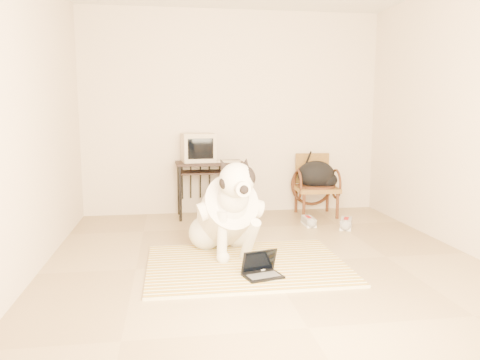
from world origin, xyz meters
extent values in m
plane|color=#9A835E|center=(0.00, 0.00, 0.00)|extent=(4.50, 4.50, 0.00)
plane|color=beige|center=(0.00, 2.25, 1.35)|extent=(4.50, 0.00, 4.50)
plane|color=beige|center=(0.00, -2.25, 1.35)|extent=(4.50, 0.00, 4.50)
plane|color=beige|center=(-2.00, 0.00, 1.35)|extent=(0.00, 4.50, 4.50)
plane|color=beige|center=(2.00, 0.00, 1.35)|extent=(0.00, 4.50, 4.50)
cube|color=#C58920|center=(-0.19, -0.59, 0.01)|extent=(1.77, 0.28, 0.02)
cube|color=#3E7030|center=(-0.19, -0.32, 0.01)|extent=(1.77, 0.28, 0.02)
cube|color=#643E77|center=(-0.19, -0.05, 0.01)|extent=(1.77, 0.28, 0.02)
cube|color=gold|center=(-0.19, 0.22, 0.01)|extent=(1.77, 0.28, 0.02)
cube|color=beige|center=(-0.19, 0.49, 0.01)|extent=(1.77, 0.28, 0.02)
sphere|color=silver|center=(-0.51, 0.51, 0.17)|extent=(0.34, 0.34, 0.34)
sphere|color=silver|center=(-0.19, 0.55, 0.17)|extent=(0.34, 0.34, 0.34)
ellipsoid|color=silver|center=(-0.35, 0.52, 0.20)|extent=(0.42, 0.38, 0.35)
ellipsoid|color=silver|center=(-0.32, 0.31, 0.43)|extent=(0.53, 0.83, 0.74)
cylinder|color=white|center=(-0.32, 0.33, 0.43)|extent=(0.59, 0.73, 0.68)
sphere|color=silver|center=(-0.29, 0.10, 0.60)|extent=(0.29, 0.29, 0.29)
sphere|color=silver|center=(-0.27, -0.01, 0.78)|extent=(0.32, 0.32, 0.32)
ellipsoid|color=black|center=(-0.23, -0.01, 0.80)|extent=(0.24, 0.27, 0.23)
cylinder|color=silver|center=(-0.26, -0.15, 0.73)|extent=(0.15, 0.18, 0.13)
sphere|color=black|center=(-0.24, -0.24, 0.73)|extent=(0.08, 0.08, 0.08)
cone|color=black|center=(-0.39, 0.04, 0.90)|extent=(0.15, 0.17, 0.20)
cone|color=black|center=(-0.18, 0.07, 0.90)|extent=(0.16, 0.17, 0.20)
torus|color=white|center=(-0.29, 0.08, 0.65)|extent=(0.29, 0.18, 0.25)
cylinder|color=silver|center=(-0.40, 0.07, 0.25)|extent=(0.11, 0.15, 0.47)
cylinder|color=silver|center=(-0.16, -0.04, 0.23)|extent=(0.15, 0.43, 0.48)
sphere|color=silver|center=(-0.39, 0.04, 0.06)|extent=(0.12, 0.12, 0.12)
sphere|color=silver|center=(-0.10, -0.25, 0.06)|extent=(0.13, 0.13, 0.13)
cone|color=black|center=(-0.41, 0.81, 0.06)|extent=(0.28, 0.46, 0.12)
cube|color=black|center=(-0.11, -0.42, 0.03)|extent=(0.35, 0.29, 0.02)
cube|color=#4D4D4F|center=(-0.11, -0.42, 0.04)|extent=(0.28, 0.19, 0.00)
cube|color=black|center=(-0.13, -0.34, 0.14)|extent=(0.31, 0.15, 0.20)
cube|color=black|center=(-0.13, -0.35, 0.14)|extent=(0.28, 0.13, 0.18)
cube|color=black|center=(-0.34, 1.98, 0.71)|extent=(0.88, 0.51, 0.03)
cube|color=black|center=(-0.34, 1.93, 0.60)|extent=(0.78, 0.41, 0.02)
cylinder|color=black|center=(-0.73, 1.76, 0.35)|extent=(0.03, 0.03, 0.70)
cylinder|color=black|center=(-0.74, 2.17, 0.35)|extent=(0.03, 0.03, 0.70)
cylinder|color=black|center=(0.06, 1.79, 0.35)|extent=(0.03, 0.03, 0.70)
cylinder|color=black|center=(0.05, 2.19, 0.35)|extent=(0.03, 0.03, 0.70)
cube|color=#BCAC93|center=(-0.48, 2.04, 0.91)|extent=(0.44, 0.42, 0.37)
cube|color=black|center=(-0.47, 1.84, 0.91)|extent=(0.32, 0.04, 0.26)
cube|color=#BCAC93|center=(-0.13, 1.91, 0.74)|extent=(0.38, 0.23, 0.02)
cube|color=#4D4D4F|center=(-0.20, 1.94, 0.21)|extent=(0.32, 0.48, 0.42)
cube|color=#A8A8AC|center=(-0.27, 1.73, 0.21)|extent=(0.17, 0.07, 0.40)
cube|color=olive|center=(1.06, 1.84, 0.36)|extent=(0.55, 0.54, 0.06)
cylinder|color=black|center=(1.06, 1.84, 0.40)|extent=(0.50, 0.50, 0.04)
cube|color=olive|center=(1.07, 2.07, 0.61)|extent=(0.46, 0.06, 0.41)
cylinder|color=black|center=(0.83, 1.62, 0.17)|extent=(0.04, 0.04, 0.33)
cylinder|color=black|center=(0.85, 2.07, 0.17)|extent=(0.04, 0.04, 0.33)
cylinder|color=black|center=(1.27, 1.61, 0.17)|extent=(0.04, 0.04, 0.33)
cylinder|color=black|center=(1.29, 2.05, 0.17)|extent=(0.04, 0.04, 0.33)
ellipsoid|color=black|center=(1.05, 1.84, 0.55)|extent=(0.49, 0.40, 0.36)
ellipsoid|color=black|center=(1.18, 1.80, 0.48)|extent=(0.30, 0.25, 0.21)
cube|color=silver|center=(0.80, 1.32, 0.01)|extent=(0.12, 0.29, 0.03)
cube|color=gray|center=(0.80, 1.32, 0.05)|extent=(0.11, 0.28, 0.09)
cube|color=maroon|center=(0.80, 1.32, 0.09)|extent=(0.05, 0.15, 0.02)
cube|color=silver|center=(1.21, 1.13, 0.01)|extent=(0.25, 0.34, 0.03)
cube|color=gray|center=(1.21, 1.13, 0.06)|extent=(0.24, 0.33, 0.10)
cube|color=maroon|center=(1.21, 1.13, 0.10)|extent=(0.12, 0.17, 0.02)
camera|label=1|loc=(-0.86, -4.05, 1.38)|focal=35.00mm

